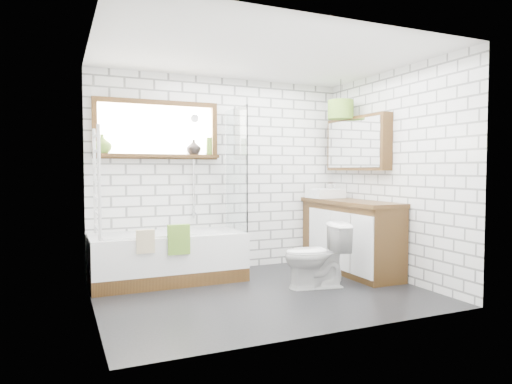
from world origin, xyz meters
name	(u,v)px	position (x,y,z in m)	size (l,w,h in m)	color
floor	(264,293)	(0.00, 0.00, -0.01)	(3.40, 2.60, 0.01)	black
ceiling	(264,54)	(0.00, 0.00, 2.50)	(3.40, 2.60, 0.01)	white
wall_back	(222,174)	(0.00, 1.30, 1.25)	(3.40, 0.01, 2.50)	white
wall_front	(332,177)	(0.00, -1.30, 1.25)	(3.40, 0.01, 2.50)	white
wall_left	(91,176)	(-1.70, 0.00, 1.25)	(0.01, 2.60, 2.50)	white
wall_right	(393,175)	(1.70, 0.00, 1.25)	(0.01, 2.60, 2.50)	white
window	(158,130)	(-0.85, 1.26, 1.80)	(1.52, 0.16, 0.68)	#37220F
towel_radiator	(97,182)	(-1.66, 0.00, 1.20)	(0.06, 0.52, 1.00)	white
mirror_cabinet	(357,144)	(1.62, 0.60, 1.65)	(0.16, 1.20, 0.70)	#37220F
shower_riser	(194,167)	(-0.40, 1.26, 1.35)	(0.02, 0.02, 1.30)	silver
bathtub	(168,257)	(-0.81, 0.91, 0.28)	(1.75, 0.77, 0.57)	white
shower_screen	(236,169)	(0.04, 0.91, 1.32)	(0.02, 0.72, 1.50)	white
towel_green	(179,239)	(-0.78, 0.53, 0.55)	(0.24, 0.07, 0.33)	#5B8929
towel_beige	(145,242)	(-1.14, 0.53, 0.55)	(0.19, 0.05, 0.25)	tan
vanity	(350,236)	(1.44, 0.48, 0.46)	(0.52, 1.61, 0.92)	#37220F
basin	(325,193)	(1.38, 0.98, 0.99)	(0.43, 0.37, 0.12)	white
tap	(335,189)	(1.54, 0.98, 1.05)	(0.03, 0.03, 0.15)	silver
toilet	(316,255)	(0.63, -0.03, 0.36)	(0.71, 0.40, 0.72)	white
vase_olive	(102,146)	(-1.50, 1.23, 1.59)	(0.21, 0.21, 0.22)	olive
vase_dark	(194,149)	(-0.40, 1.23, 1.57)	(0.18, 0.18, 0.19)	black
bottle	(209,148)	(-0.20, 1.23, 1.59)	(0.07, 0.07, 0.22)	olive
pendant	(341,110)	(1.45, 0.73, 2.10)	(0.34, 0.34, 0.25)	#5B8929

